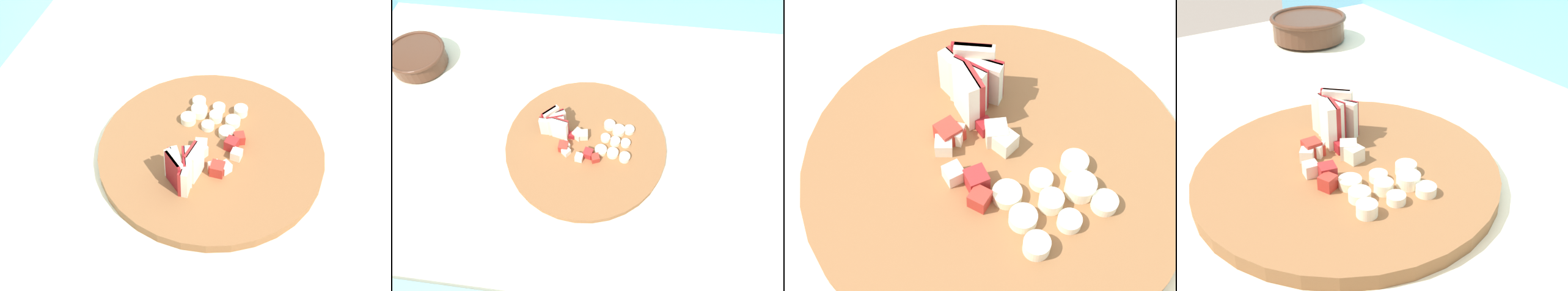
{
  "view_description": "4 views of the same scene",
  "coord_description": "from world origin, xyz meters",
  "views": [
    {
      "loc": [
        -0.6,
        -0.17,
        1.57
      ],
      "look_at": [
        -0.04,
        -0.02,
        0.93
      ],
      "focal_mm": 48.87,
      "sensor_mm": 36.0,
      "label": 1
    },
    {
      "loc": [
        0.05,
        -0.45,
        1.59
      ],
      "look_at": [
        -0.0,
        -0.05,
        0.9
      ],
      "focal_mm": 31.18,
      "sensor_mm": 36.0,
      "label": 2
    },
    {
      "loc": [
        0.21,
        -0.24,
        1.35
      ],
      "look_at": [
        -0.03,
        -0.04,
        0.9
      ],
      "focal_mm": 51.27,
      "sensor_mm": 36.0,
      "label": 3
    },
    {
      "loc": [
        0.46,
        -0.32,
        1.25
      ],
      "look_at": [
        -0.01,
        -0.0,
        0.91
      ],
      "focal_mm": 47.36,
      "sensor_mm": 36.0,
      "label": 4
    }
  ],
  "objects": [
    {
      "name": "tile_backsplash",
      "position": [
        0.0,
        0.45,
        0.62
      ],
      "size": [
        2.4,
        0.04,
        1.23
      ],
      "primitive_type": "cube",
      "color": "#5BA3C1",
      "rests_on": "ground"
    },
    {
      "name": "cutting_board",
      "position": [
        -0.01,
        -0.04,
        0.88
      ],
      "size": [
        0.38,
        0.38,
        0.02
      ],
      "primitive_type": "cylinder",
      "color": "brown",
      "rests_on": "tiled_countertop"
    },
    {
      "name": "apple_wedge_fan",
      "position": [
        -0.09,
        -0.01,
        0.92
      ],
      "size": [
        0.07,
        0.06,
        0.06
      ],
      "color": "#A32323",
      "rests_on": "cutting_board"
    },
    {
      "name": "apple_dice_pile",
      "position": [
        -0.03,
        -0.05,
        0.9
      ],
      "size": [
        0.1,
        0.09,
        0.02
      ],
      "color": "white",
      "rests_on": "cutting_board"
    },
    {
      "name": "banana_slice_rows",
      "position": [
        0.06,
        -0.03,
        0.9
      ],
      "size": [
        0.09,
        0.11,
        0.02
      ],
      "color": "beige",
      "rests_on": "cutting_board"
    },
    {
      "name": "ceramic_bowl",
      "position": [
        -0.51,
        0.17,
        0.91
      ],
      "size": [
        0.16,
        0.16,
        0.06
      ],
      "color": "#4C2D1E",
      "rests_on": "tiled_countertop"
    }
  ]
}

